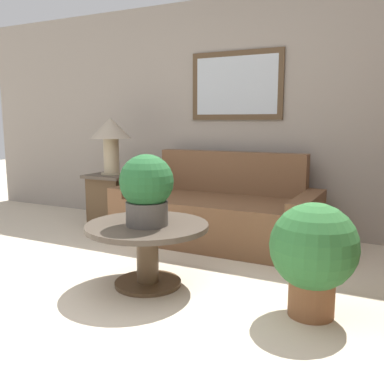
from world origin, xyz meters
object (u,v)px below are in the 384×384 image
potted_plant_on_table (147,188)px  table_lamp (111,134)px  couch_main (218,214)px  coffee_table (147,241)px  side_table (113,201)px  potted_plant_floor (314,252)px

potted_plant_on_table → table_lamp: bearing=135.1°
couch_main → coffee_table: couch_main is taller
couch_main → coffee_table: (0.01, -1.37, 0.06)m
table_lamp → coffee_table: bearing=-44.7°
coffee_table → potted_plant_on_table: size_ratio=1.76×
couch_main → potted_plant_on_table: potted_plant_on_table is taller
side_table → potted_plant_on_table: (1.36, -1.35, 0.43)m
side_table → potted_plant_on_table: bearing=-44.9°
couch_main → coffee_table: size_ratio=2.19×
table_lamp → potted_plant_on_table: size_ratio=1.23×
side_table → potted_plant_floor: 2.86m
couch_main → table_lamp: 1.54m
table_lamp → potted_plant_on_table: table_lamp is taller
couch_main → table_lamp: table_lamp is taller
potted_plant_on_table → couch_main: bearing=91.6°
coffee_table → potted_plant_floor: potted_plant_floor is taller
potted_plant_on_table → potted_plant_floor: (1.20, 0.07, -0.33)m
table_lamp → potted_plant_floor: table_lamp is taller
potted_plant_on_table → potted_plant_floor: bearing=3.5°
coffee_table → side_table: side_table is taller
potted_plant_floor → couch_main: bearing=133.0°
couch_main → table_lamp: bearing=-177.9°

